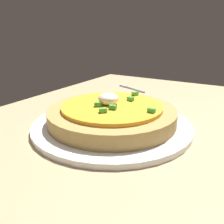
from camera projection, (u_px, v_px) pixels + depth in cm
name	position (u px, v px, depth cm)	size (l,w,h in cm)	color
dining_table	(154.00, 152.00, 38.89)	(100.52, 78.58, 3.39)	tan
plate	(112.00, 124.00, 44.67)	(29.99, 29.99, 1.01)	white
pizza	(112.00, 114.00, 43.95)	(24.04, 24.04, 5.64)	#AF8B4C
fork	(130.00, 88.00, 73.83)	(5.53, 10.91, 0.50)	#B7B7BC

